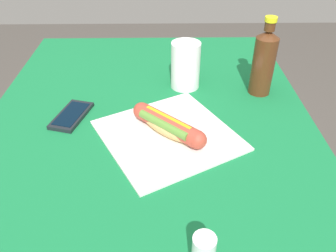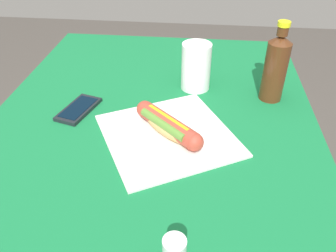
% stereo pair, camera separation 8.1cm
% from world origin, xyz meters
% --- Properties ---
extents(dining_table, '(1.23, 0.84, 0.78)m').
position_xyz_m(dining_table, '(0.00, 0.00, 0.64)').
color(dining_table, brown).
rests_on(dining_table, ground).
extents(paper_wrapper, '(0.39, 0.39, 0.01)m').
position_xyz_m(paper_wrapper, '(-0.01, -0.05, 0.79)').
color(paper_wrapper, silver).
rests_on(paper_wrapper, dining_table).
extents(hot_dog, '(0.16, 0.17, 0.05)m').
position_xyz_m(hot_dog, '(-0.01, -0.05, 0.81)').
color(hot_dog, tan).
rests_on(hot_dog, paper_wrapper).
extents(cell_phone, '(0.14, 0.10, 0.01)m').
position_xyz_m(cell_phone, '(0.07, 0.20, 0.79)').
color(cell_phone, black).
rests_on(cell_phone, dining_table).
extents(soda_bottle, '(0.06, 0.06, 0.22)m').
position_xyz_m(soda_bottle, '(0.20, -0.31, 0.88)').
color(soda_bottle, '#4C2814').
rests_on(soda_bottle, dining_table).
extents(drinking_cup, '(0.08, 0.08, 0.14)m').
position_xyz_m(drinking_cup, '(0.23, -0.10, 0.85)').
color(drinking_cup, white).
rests_on(drinking_cup, dining_table).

